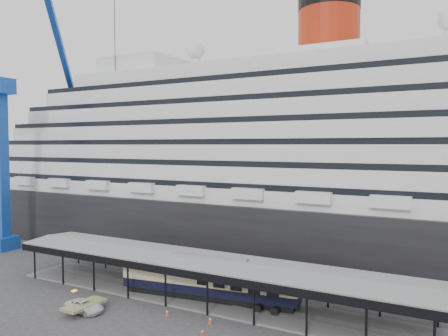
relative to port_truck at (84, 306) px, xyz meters
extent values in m
plane|color=#313133|center=(10.09, 4.98, -0.68)|extent=(200.00, 200.00, 0.00)
cube|color=black|center=(10.09, 36.98, 4.32)|extent=(130.00, 30.00, 10.00)
cylinder|color=#A7250D|center=(18.09, 36.98, 36.72)|extent=(10.00, 10.00, 9.00)
cylinder|color=black|center=(18.09, 36.98, 41.97)|extent=(10.10, 10.10, 2.50)
sphere|color=silver|center=(-7.91, 36.98, 37.02)|extent=(3.60, 3.60, 3.60)
cube|color=slate|center=(10.09, 9.98, -0.56)|extent=(56.00, 8.00, 0.24)
cube|color=slate|center=(10.09, 9.26, -0.40)|extent=(54.00, 0.08, 0.10)
cube|color=slate|center=(10.09, 10.70, -0.40)|extent=(54.00, 0.08, 0.10)
cube|color=black|center=(10.09, 5.48, 3.77)|extent=(56.00, 0.18, 0.90)
cube|color=black|center=(10.09, 14.48, 3.77)|extent=(56.00, 0.18, 0.90)
cube|color=slate|center=(10.09, 9.98, 4.50)|extent=(56.00, 9.00, 0.24)
cube|color=blue|center=(-35.91, 14.98, 0.52)|extent=(4.00, 4.00, 2.40)
cube|color=blue|center=(-35.91, 14.98, 14.72)|extent=(1.80, 1.80, 26.00)
cube|color=blue|center=(-35.91, 14.98, 29.12)|extent=(5.00, 3.20, 2.80)
cube|color=blue|center=(-27.52, 20.86, 38.52)|extent=(12.92, 17.86, 16.80)
cylinder|color=black|center=(-19.13, 26.73, 22.92)|extent=(0.12, 0.12, 47.21)
imported|color=silver|center=(0.00, 0.00, 0.00)|extent=(5.03, 2.54, 1.37)
cube|color=black|center=(10.73, 9.98, -0.08)|extent=(21.87, 5.31, 0.72)
cube|color=black|center=(10.73, 9.98, 0.85)|extent=(22.95, 5.86, 1.14)
cube|color=beige|center=(10.73, 9.98, 2.09)|extent=(22.96, 5.90, 1.35)
cube|color=black|center=(10.73, 9.98, 2.97)|extent=(22.95, 5.86, 0.41)
cube|color=#FB510D|center=(9.03, 3.65, -0.67)|extent=(0.41, 0.41, 0.03)
cone|color=#FB510D|center=(9.03, 3.65, -0.30)|extent=(0.35, 0.35, 0.73)
cylinder|color=white|center=(9.03, 3.65, -0.23)|extent=(0.23, 0.23, 0.14)
cube|color=#E63D0C|center=(15.17, 1.15, -0.67)|extent=(0.37, 0.37, 0.03)
cone|color=#E63D0C|center=(15.17, 1.15, -0.34)|extent=(0.31, 0.31, 0.65)
cylinder|color=white|center=(15.17, 1.15, -0.28)|extent=(0.21, 0.21, 0.13)
cube|color=#F8430D|center=(14.39, 4.11, -0.67)|extent=(0.42, 0.42, 0.03)
cone|color=#F8430D|center=(14.39, 4.11, -0.29)|extent=(0.36, 0.36, 0.74)
cylinder|color=white|center=(14.39, 4.11, -0.22)|extent=(0.24, 0.24, 0.14)
camera|label=1|loc=(37.57, -35.78, 18.53)|focal=35.00mm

